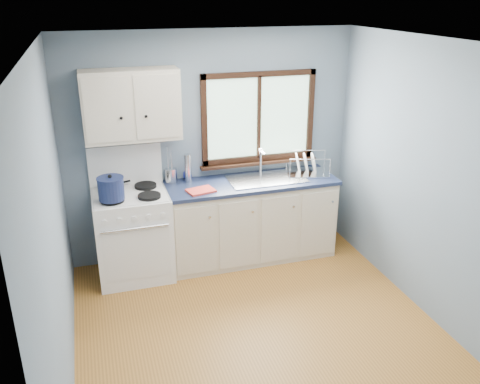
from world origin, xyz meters
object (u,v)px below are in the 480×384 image
object	(u,v)px
sink	(266,184)
stockpot	(111,188)
utensil_crock	(171,175)
dish_rack	(307,168)
base_cabinets	(250,223)
gas_range	(133,232)
skillet	(110,185)
thermos	(188,168)

from	to	relation	value
sink	stockpot	xyz separation A→B (m)	(-1.67, -0.19, 0.21)
utensil_crock	dish_rack	bearing A→B (deg)	-6.03
sink	stockpot	bearing A→B (deg)	-173.60
sink	utensil_crock	distance (m)	1.05
base_cabinets	sink	distance (m)	0.48
stockpot	gas_range	bearing A→B (deg)	42.60
stockpot	utensil_crock	world-z (taller)	utensil_crock
sink	skillet	size ratio (longest dim) A/B	2.31
stockpot	dish_rack	xyz separation A→B (m)	(2.17, 0.23, -0.09)
thermos	base_cabinets	bearing A→B (deg)	-15.02
gas_range	thermos	xyz separation A→B (m)	(0.65, 0.19, 0.58)
stockpot	thermos	bearing A→B (deg)	23.58
base_cabinets	utensil_crock	xyz separation A→B (m)	(-0.84, 0.21, 0.59)
base_cabinets	sink	world-z (taller)	sink
sink	thermos	world-z (taller)	thermos
sink	thermos	xyz separation A→B (m)	(-0.84, 0.18, 0.22)
skillet	utensil_crock	xyz separation A→B (m)	(0.65, 0.06, 0.02)
gas_range	stockpot	xyz separation A→B (m)	(-0.18, -0.17, 0.58)
utensil_crock	thermos	bearing A→B (deg)	-9.70
gas_range	dish_rack	xyz separation A→B (m)	(1.99, 0.07, 0.49)
sink	skillet	xyz separation A→B (m)	(-1.66, 0.14, 0.12)
stockpot	skillet	bearing A→B (deg)	89.36
skillet	dish_rack	xyz separation A→B (m)	(2.17, -0.10, 0.00)
stockpot	thermos	xyz separation A→B (m)	(0.83, 0.36, 0.00)
stockpot	thermos	size ratio (longest dim) A/B	0.95
base_cabinets	stockpot	xyz separation A→B (m)	(-1.49, -0.19, 0.66)
thermos	dish_rack	bearing A→B (deg)	-5.53
stockpot	utensil_crock	xyz separation A→B (m)	(0.65, 0.39, -0.07)
skillet	thermos	world-z (taller)	thermos
gas_range	sink	bearing A→B (deg)	0.71
sink	utensil_crock	size ratio (longest dim) A/B	2.10
gas_range	base_cabinets	bearing A→B (deg)	0.82
stockpot	utensil_crock	bearing A→B (deg)	31.14
thermos	stockpot	bearing A→B (deg)	-156.42
base_cabinets	skillet	bearing A→B (deg)	174.47
gas_range	sink	size ratio (longest dim) A/B	1.62
base_cabinets	skillet	world-z (taller)	skillet
skillet	thermos	xyz separation A→B (m)	(0.83, 0.03, 0.09)
base_cabinets	dish_rack	xyz separation A→B (m)	(0.68, 0.05, 0.57)
stockpot	dish_rack	world-z (taller)	stockpot
sink	skillet	distance (m)	1.68
gas_range	skillet	world-z (taller)	gas_range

